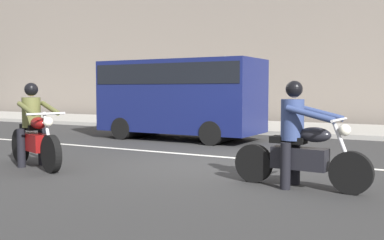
{
  "coord_description": "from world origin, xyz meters",
  "views": [
    {
      "loc": [
        4.13,
        -7.87,
        1.46
      ],
      "look_at": [
        -0.17,
        -0.19,
        0.86
      ],
      "focal_mm": 42.36,
      "sensor_mm": 36.0,
      "label": 1
    }
  ],
  "objects_px": {
    "street_sign_post": "(225,82)",
    "motorcycle_with_rider_olive": "(34,133)",
    "parked_van_navy": "(180,94)",
    "motorcycle_with_rider_denim_blue": "(299,144)"
  },
  "relations": [
    {
      "from": "motorcycle_with_rider_olive",
      "to": "parked_van_navy",
      "type": "relative_size",
      "value": 0.44
    },
    {
      "from": "street_sign_post",
      "to": "motorcycle_with_rider_olive",
      "type": "bearing_deg",
      "value": -84.42
    },
    {
      "from": "motorcycle_with_rider_denim_blue",
      "to": "street_sign_post",
      "type": "distance_m",
      "value": 11.58
    },
    {
      "from": "motorcycle_with_rider_denim_blue",
      "to": "parked_van_navy",
      "type": "distance_m",
      "value": 6.86
    },
    {
      "from": "motorcycle_with_rider_olive",
      "to": "parked_van_navy",
      "type": "bearing_deg",
      "value": 90.4
    },
    {
      "from": "parked_van_navy",
      "to": "street_sign_post",
      "type": "distance_m",
      "value": 5.26
    },
    {
      "from": "motorcycle_with_rider_olive",
      "to": "parked_van_navy",
      "type": "height_order",
      "value": "parked_van_navy"
    },
    {
      "from": "motorcycle_with_rider_olive",
      "to": "street_sign_post",
      "type": "distance_m",
      "value": 10.68
    },
    {
      "from": "motorcycle_with_rider_denim_blue",
      "to": "parked_van_navy",
      "type": "xyz_separation_m",
      "value": [
        -4.88,
        4.77,
        0.68
      ]
    },
    {
      "from": "motorcycle_with_rider_olive",
      "to": "street_sign_post",
      "type": "height_order",
      "value": "street_sign_post"
    }
  ]
}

